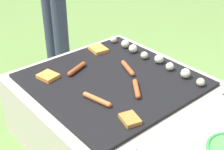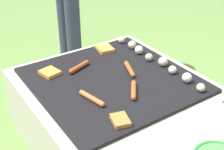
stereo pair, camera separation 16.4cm
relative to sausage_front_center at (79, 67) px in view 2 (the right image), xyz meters
name	(u,v)px [view 2 (the right image)]	position (x,y,z in m)	size (l,w,h in m)	color
ground_plane	(112,135)	(0.19, 0.10, -0.41)	(14.00, 14.00, 0.00)	#608442
grill	(112,109)	(0.19, 0.10, -0.21)	(0.90, 0.90, 0.39)	#B2AA9E
sausage_back_center	(134,90)	(0.36, 0.11, 0.00)	(0.13, 0.11, 0.03)	#A34C23
sausage_mid_right	(92,98)	(0.30, -0.10, 0.00)	(0.16, 0.06, 0.02)	#B7602D
sausage_front_center	(79,67)	(0.00, 0.00, 0.00)	(0.07, 0.15, 0.03)	#93421E
sausage_front_left	(130,69)	(0.17, 0.22, 0.00)	(0.16, 0.08, 0.03)	#A34C23
bread_slice_center	(120,120)	(0.51, -0.08, 0.00)	(0.11, 0.09, 0.02)	#B27033
bread_slice_right	(50,72)	(-0.04, -0.16, 0.00)	(0.11, 0.11, 0.02)	#D18438
bread_slice_left	(105,49)	(-0.13, 0.25, 0.00)	(0.13, 0.11, 0.02)	#D18438
mushroom_row	(155,59)	(0.18, 0.40, 0.01)	(0.73, 0.07, 0.05)	beige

